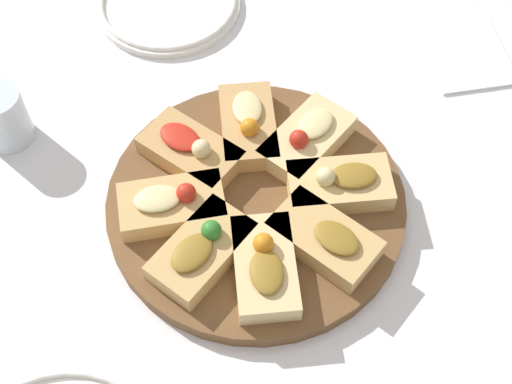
# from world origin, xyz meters

# --- Properties ---
(ground_plane) EXTENTS (3.00, 3.00, 0.00)m
(ground_plane) POSITION_xyz_m (0.00, 0.00, 0.00)
(ground_plane) COLOR white
(serving_board) EXTENTS (0.36, 0.36, 0.02)m
(serving_board) POSITION_xyz_m (0.00, 0.00, 0.01)
(serving_board) COLOR brown
(serving_board) RESTS_ON ground_plane
(focaccia_slice_0) EXTENTS (0.13, 0.09, 0.05)m
(focaccia_slice_0) POSITION_xyz_m (0.10, 0.02, 0.04)
(focaccia_slice_0) COLOR tan
(focaccia_slice_0) RESTS_ON serving_board
(focaccia_slice_1) EXTENTS (0.12, 0.14, 0.05)m
(focaccia_slice_1) POSITION_xyz_m (0.05, 0.09, 0.04)
(focaccia_slice_1) COLOR tan
(focaccia_slice_1) RESTS_ON serving_board
(focaccia_slice_2) EXTENTS (0.10, 0.14, 0.05)m
(focaccia_slice_2) POSITION_xyz_m (-0.03, 0.09, 0.04)
(focaccia_slice_2) COLOR tan
(focaccia_slice_2) RESTS_ON serving_board
(focaccia_slice_3) EXTENTS (0.14, 0.12, 0.05)m
(focaccia_slice_3) POSITION_xyz_m (-0.09, 0.05, 0.04)
(focaccia_slice_3) COLOR tan
(focaccia_slice_3) RESTS_ON serving_board
(focaccia_slice_4) EXTENTS (0.13, 0.09, 0.05)m
(focaccia_slice_4) POSITION_xyz_m (-0.10, -0.02, 0.04)
(focaccia_slice_4) COLOR #E5C689
(focaccia_slice_4) RESTS_ON serving_board
(focaccia_slice_5) EXTENTS (0.12, 0.14, 0.04)m
(focaccia_slice_5) POSITION_xyz_m (-0.05, -0.09, 0.04)
(focaccia_slice_5) COLOR tan
(focaccia_slice_5) RESTS_ON serving_board
(focaccia_slice_6) EXTENTS (0.09, 0.13, 0.05)m
(focaccia_slice_6) POSITION_xyz_m (0.02, -0.10, 0.04)
(focaccia_slice_6) COLOR #DBB775
(focaccia_slice_6) RESTS_ON serving_board
(focaccia_slice_7) EXTENTS (0.14, 0.12, 0.05)m
(focaccia_slice_7) POSITION_xyz_m (0.09, -0.05, 0.04)
(focaccia_slice_7) COLOR #E5C689
(focaccia_slice_7) RESTS_ON serving_board
(plate_right) EXTENTS (0.21, 0.21, 0.02)m
(plate_right) POSITION_xyz_m (0.33, 0.18, 0.01)
(plate_right) COLOR white
(plate_right) RESTS_ON ground_plane
(water_glass) EXTENTS (0.06, 0.06, 0.08)m
(water_glass) POSITION_xyz_m (0.07, 0.33, 0.04)
(water_glass) COLOR silver
(water_glass) RESTS_ON ground_plane
(napkin_stack) EXTENTS (0.16, 0.15, 0.01)m
(napkin_stack) POSITION_xyz_m (0.29, -0.26, 0.00)
(napkin_stack) COLOR white
(napkin_stack) RESTS_ON ground_plane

